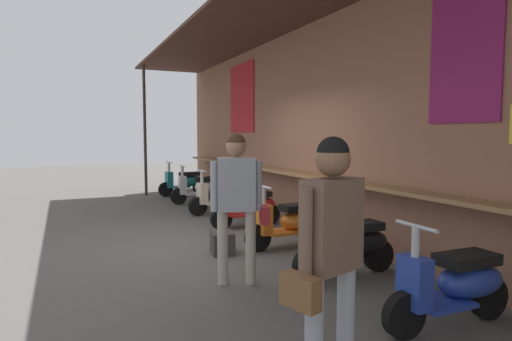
{
  "coord_description": "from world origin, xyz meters",
  "views": [
    {
      "loc": [
        6.38,
        -2.07,
        1.71
      ],
      "look_at": [
        -1.08,
        1.32,
        1.02
      ],
      "focal_mm": 30.0,
      "sensor_mm": 36.0,
      "label": 1
    }
  ],
  "objects_px": {
    "scooter_blue": "(456,284)",
    "shopper_browsing": "(330,240)",
    "scooter_teal": "(186,182)",
    "scooter_orange": "(291,222)",
    "scooter_red": "(250,206)",
    "shopper_with_handbag": "(238,192)",
    "scooter_silver": "(202,188)",
    "merchandise_crate": "(222,243)",
    "scooter_cream": "(223,196)",
    "scooter_black": "(351,244)"
  },
  "relations": [
    {
      "from": "scooter_orange",
      "to": "scooter_blue",
      "type": "xyz_separation_m",
      "value": [
        2.99,
        0.0,
        0.0
      ]
    },
    {
      "from": "shopper_browsing",
      "to": "scooter_orange",
      "type": "bearing_deg",
      "value": 137.0
    },
    {
      "from": "scooter_blue",
      "to": "shopper_browsing",
      "type": "distance_m",
      "value": 1.77
    },
    {
      "from": "scooter_teal",
      "to": "scooter_silver",
      "type": "height_order",
      "value": "same"
    },
    {
      "from": "scooter_cream",
      "to": "shopper_browsing",
      "type": "distance_m",
      "value": 6.65
    },
    {
      "from": "scooter_blue",
      "to": "shopper_browsing",
      "type": "xyz_separation_m",
      "value": [
        0.38,
        -1.61,
        0.65
      ]
    },
    {
      "from": "scooter_red",
      "to": "scooter_blue",
      "type": "bearing_deg",
      "value": 86.91
    },
    {
      "from": "scooter_red",
      "to": "scooter_black",
      "type": "height_order",
      "value": "same"
    },
    {
      "from": "scooter_blue",
      "to": "merchandise_crate",
      "type": "xyz_separation_m",
      "value": [
        -3.08,
        -1.09,
        -0.23
      ]
    },
    {
      "from": "scooter_orange",
      "to": "merchandise_crate",
      "type": "xyz_separation_m",
      "value": [
        -0.08,
        -1.09,
        -0.23
      ]
    },
    {
      "from": "scooter_red",
      "to": "merchandise_crate",
      "type": "distance_m",
      "value": 1.86
    },
    {
      "from": "scooter_silver",
      "to": "scooter_orange",
      "type": "xyz_separation_m",
      "value": [
        4.6,
        -0.0,
        0.0
      ]
    },
    {
      "from": "scooter_teal",
      "to": "merchandise_crate",
      "type": "xyz_separation_m",
      "value": [
        6.03,
        -1.09,
        -0.23
      ]
    },
    {
      "from": "scooter_red",
      "to": "scooter_orange",
      "type": "xyz_separation_m",
      "value": [
        1.57,
        -0.0,
        0.0
      ]
    },
    {
      "from": "scooter_red",
      "to": "shopper_browsing",
      "type": "bearing_deg",
      "value": 68.93
    },
    {
      "from": "scooter_silver",
      "to": "merchandise_crate",
      "type": "relative_size",
      "value": 3.64
    },
    {
      "from": "scooter_cream",
      "to": "shopper_browsing",
      "type": "relative_size",
      "value": 0.83
    },
    {
      "from": "scooter_teal",
      "to": "merchandise_crate",
      "type": "bearing_deg",
      "value": 75.25
    },
    {
      "from": "scooter_silver",
      "to": "scooter_cream",
      "type": "distance_m",
      "value": 1.56
    },
    {
      "from": "scooter_orange",
      "to": "scooter_red",
      "type": "bearing_deg",
      "value": -93.28
    },
    {
      "from": "scooter_teal",
      "to": "shopper_with_handbag",
      "type": "relative_size",
      "value": 0.81
    },
    {
      "from": "scooter_teal",
      "to": "scooter_orange",
      "type": "height_order",
      "value": "same"
    },
    {
      "from": "scooter_orange",
      "to": "scooter_silver",
      "type": "bearing_deg",
      "value": -93.28
    },
    {
      "from": "scooter_blue",
      "to": "shopper_browsing",
      "type": "bearing_deg",
      "value": 14.85
    },
    {
      "from": "scooter_silver",
      "to": "merchandise_crate",
      "type": "xyz_separation_m",
      "value": [
        4.52,
        -1.09,
        -0.23
      ]
    },
    {
      "from": "shopper_with_handbag",
      "to": "shopper_browsing",
      "type": "height_order",
      "value": "shopper_with_handbag"
    },
    {
      "from": "scooter_cream",
      "to": "scooter_blue",
      "type": "xyz_separation_m",
      "value": [
        6.04,
        0.0,
        0.0
      ]
    },
    {
      "from": "scooter_teal",
      "to": "shopper_with_handbag",
      "type": "distance_m",
      "value": 7.44
    },
    {
      "from": "scooter_silver",
      "to": "shopper_with_handbag",
      "type": "height_order",
      "value": "shopper_with_handbag"
    },
    {
      "from": "scooter_teal",
      "to": "scooter_cream",
      "type": "relative_size",
      "value": 1.0
    },
    {
      "from": "scooter_silver",
      "to": "scooter_orange",
      "type": "height_order",
      "value": "same"
    },
    {
      "from": "scooter_red",
      "to": "scooter_black",
      "type": "relative_size",
      "value": 1.0
    },
    {
      "from": "scooter_silver",
      "to": "shopper_browsing",
      "type": "distance_m",
      "value": 8.16
    },
    {
      "from": "scooter_blue",
      "to": "scooter_black",
      "type": "bearing_deg",
      "value": -88.56
    },
    {
      "from": "scooter_red",
      "to": "shopper_with_handbag",
      "type": "bearing_deg",
      "value": 60.63
    },
    {
      "from": "scooter_orange",
      "to": "shopper_browsing",
      "type": "relative_size",
      "value": 0.83
    },
    {
      "from": "scooter_black",
      "to": "scooter_red",
      "type": "bearing_deg",
      "value": -89.0
    },
    {
      "from": "scooter_orange",
      "to": "scooter_teal",
      "type": "bearing_deg",
      "value": -93.28
    },
    {
      "from": "scooter_cream",
      "to": "scooter_red",
      "type": "height_order",
      "value": "same"
    },
    {
      "from": "scooter_black",
      "to": "shopper_browsing",
      "type": "distance_m",
      "value": 2.57
    },
    {
      "from": "scooter_blue",
      "to": "scooter_silver",
      "type": "bearing_deg",
      "value": -88.56
    },
    {
      "from": "scooter_cream",
      "to": "scooter_orange",
      "type": "xyz_separation_m",
      "value": [
        3.04,
        0.0,
        0.0
      ]
    },
    {
      "from": "scooter_cream",
      "to": "shopper_with_handbag",
      "type": "xyz_separation_m",
      "value": [
        4.21,
        -1.35,
        0.67
      ]
    },
    {
      "from": "scooter_red",
      "to": "merchandise_crate",
      "type": "xyz_separation_m",
      "value": [
        1.49,
        -1.09,
        -0.23
      ]
    },
    {
      "from": "scooter_red",
      "to": "scooter_orange",
      "type": "height_order",
      "value": "same"
    },
    {
      "from": "scooter_black",
      "to": "shopper_browsing",
      "type": "bearing_deg",
      "value": 50.81
    },
    {
      "from": "shopper_with_handbag",
      "to": "merchandise_crate",
      "type": "bearing_deg",
      "value": 7.61
    },
    {
      "from": "scooter_black",
      "to": "scooter_orange",
      "type": "bearing_deg",
      "value": -89.0
    },
    {
      "from": "scooter_cream",
      "to": "scooter_silver",
      "type": "bearing_deg",
      "value": -94.12
    },
    {
      "from": "scooter_teal",
      "to": "scooter_orange",
      "type": "relative_size",
      "value": 1.0
    }
  ]
}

